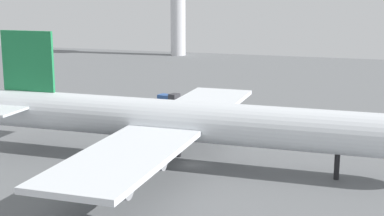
% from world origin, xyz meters
% --- Properties ---
extents(ground_plane, '(266.53, 266.53, 0.00)m').
position_xyz_m(ground_plane, '(0.00, 0.00, 0.00)').
color(ground_plane, slate).
extents(cargo_airplane, '(66.63, 57.83, 18.12)m').
position_xyz_m(cargo_airplane, '(-0.54, 0.00, 6.15)').
color(cargo_airplane, silver).
rests_on(cargo_airplane, ground_plane).
extents(fuel_truck, '(4.99, 3.59, 2.16)m').
position_xyz_m(fuel_truck, '(-18.13, 39.60, 1.15)').
color(fuel_truck, '#333338').
rests_on(fuel_truck, ground_plane).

